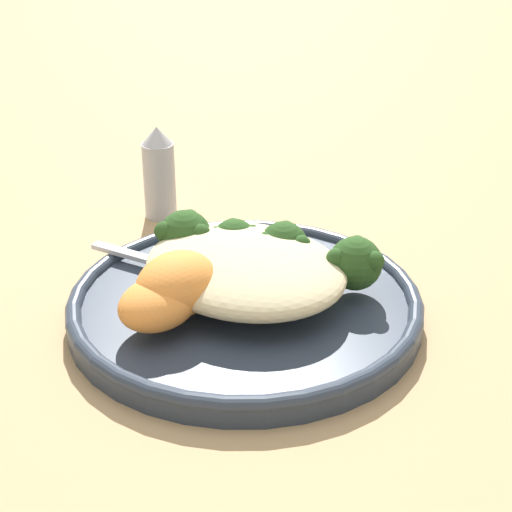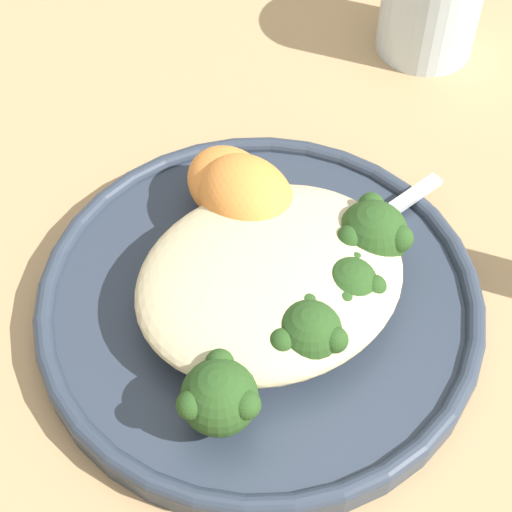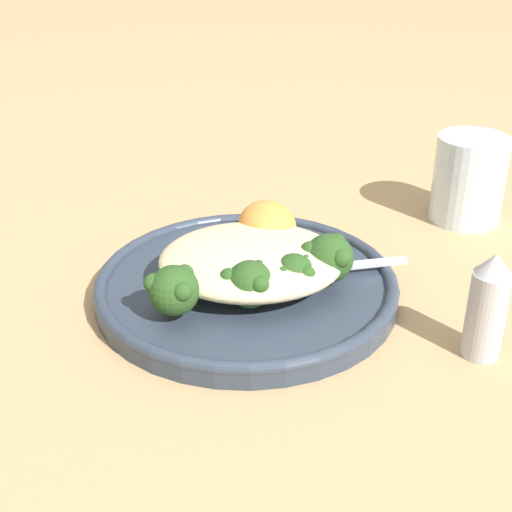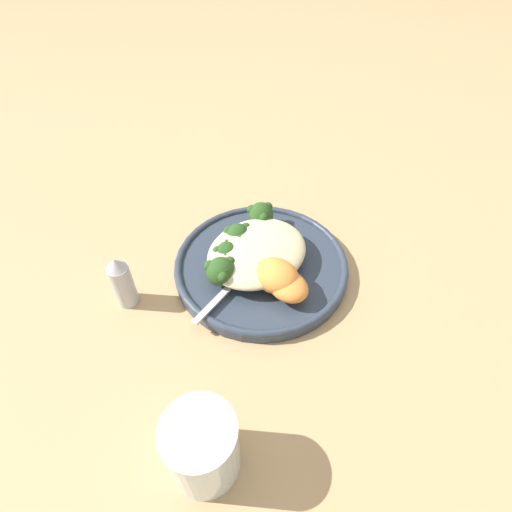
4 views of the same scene
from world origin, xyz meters
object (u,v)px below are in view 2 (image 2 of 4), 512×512
broccoli_stalk_3 (346,243)px  sweet_potato_chunk_0 (229,184)px  spoon (350,237)px  broccoli_stalk_0 (221,386)px  quinoa_mound (274,283)px  sweet_potato_chunk_1 (249,206)px  plate (259,303)px  broccoli_stalk_2 (328,285)px  broccoli_stalk_1 (295,323)px  sweet_potato_chunk_2 (247,198)px

broccoli_stalk_3 → sweet_potato_chunk_0: 0.09m
sweet_potato_chunk_0 → spoon: (0.05, -0.07, -0.01)m
broccoli_stalk_3 → sweet_potato_chunk_0: (-0.04, 0.08, -0.00)m
broccoli_stalk_0 → spoon: (0.12, 0.06, -0.02)m
quinoa_mound → sweet_potato_chunk_0: (0.02, 0.08, -0.00)m
broccoli_stalk_0 → sweet_potato_chunk_0: (0.07, 0.12, -0.00)m
sweet_potato_chunk_1 → plate: bearing=-113.5°
plate → sweet_potato_chunk_1: size_ratio=4.78×
broccoli_stalk_0 → broccoli_stalk_2: bearing=144.7°
sweet_potato_chunk_0 → sweet_potato_chunk_1: sweet_potato_chunk_0 is taller
plate → broccoli_stalk_1: bearing=-89.1°
broccoli_stalk_0 → quinoa_mound: bearing=163.4°
broccoli_stalk_1 → broccoli_stalk_2: bearing=106.8°
spoon → broccoli_stalk_3: bearing=-147.0°
broccoli_stalk_1 → sweet_potato_chunk_0: (0.02, 0.11, -0.00)m
plate → spoon: spoon is taller
quinoa_mound → spoon: (0.06, 0.02, -0.01)m
broccoli_stalk_2 → spoon: (0.04, 0.03, -0.01)m
plate → sweet_potato_chunk_1: bearing=66.5°
quinoa_mound → sweet_potato_chunk_2: bearing=74.7°
broccoli_stalk_3 → sweet_potato_chunk_2: (-0.03, 0.06, 0.00)m
sweet_potato_chunk_1 → broccoli_stalk_0: bearing=-126.2°
quinoa_mound → broccoli_stalk_1: broccoli_stalk_1 is taller
broccoli_stalk_2 → sweet_potato_chunk_2: sweet_potato_chunk_2 is taller
broccoli_stalk_2 → sweet_potato_chunk_2: 0.08m
broccoli_stalk_0 → sweet_potato_chunk_2: sweet_potato_chunk_2 is taller
broccoli_stalk_3 → sweet_potato_chunk_2: size_ratio=1.91×
sweet_potato_chunk_0 → spoon: bearing=-53.3°
sweet_potato_chunk_0 → quinoa_mound: bearing=-100.8°
broccoli_stalk_3 → sweet_potato_chunk_1: 0.07m
broccoli_stalk_0 → spoon: broccoli_stalk_0 is taller
broccoli_stalk_1 → spoon: broccoli_stalk_1 is taller
broccoli_stalk_2 → sweet_potato_chunk_0: size_ratio=1.38×
sweet_potato_chunk_2 → broccoli_stalk_0: bearing=-125.7°
sweet_potato_chunk_2 → spoon: size_ratio=0.60×
plate → sweet_potato_chunk_1: 0.06m
broccoli_stalk_2 → broccoli_stalk_3: bearing=84.6°
broccoli_stalk_2 → sweet_potato_chunk_0: broccoli_stalk_2 is taller
sweet_potato_chunk_0 → sweet_potato_chunk_2: size_ratio=0.92×
broccoli_stalk_2 → spoon: size_ratio=0.77×
broccoli_stalk_2 → spoon: broccoli_stalk_2 is taller
broccoli_stalk_2 → spoon: 0.05m
broccoli_stalk_0 → sweet_potato_chunk_1: 0.13m
sweet_potato_chunk_2 → plate: bearing=-112.0°
quinoa_mound → broccoli_stalk_1: bearing=-96.9°
broccoli_stalk_1 → sweet_potato_chunk_1: bearing=159.9°
quinoa_mound → broccoli_stalk_0: (-0.06, -0.04, 0.00)m
quinoa_mound → broccoli_stalk_1: size_ratio=1.40×
broccoli_stalk_3 → sweet_potato_chunk_1: bearing=137.4°
sweet_potato_chunk_0 → spoon: sweet_potato_chunk_0 is taller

